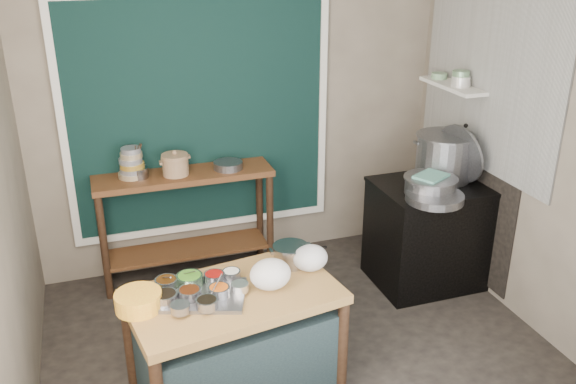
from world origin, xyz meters
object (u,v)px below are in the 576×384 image
object	(u,v)px
stove_block	(429,235)
saucepan	(291,255)
utensil_cup	(140,173)
yellow_basin	(138,301)
steamer	(430,185)
ceramic_crock	(175,166)
stock_pot	(444,157)
back_counter	(187,225)
prep_table	(236,344)
condiment_tray	(200,295)

from	to	relation	value
stove_block	saucepan	size ratio (longest dim) A/B	3.74
utensil_cup	yellow_basin	bearing A→B (deg)	-96.84
yellow_basin	steamer	size ratio (longest dim) A/B	0.64
saucepan	ceramic_crock	xyz separation A→B (m)	(-0.52, 1.33, 0.21)
stock_pot	stove_block	bearing A→B (deg)	-142.79
back_counter	ceramic_crock	bearing A→B (deg)	-158.11
back_counter	stock_pot	xyz separation A→B (m)	(2.03, -0.63, 0.59)
prep_table	yellow_basin	world-z (taller)	yellow_basin
condiment_tray	stove_block	bearing A→B (deg)	21.84
saucepan	utensil_cup	size ratio (longest dim) A/B	1.69
condiment_tray	steamer	xyz separation A→B (m)	(1.94, 0.68, 0.19)
back_counter	steamer	distance (m)	2.03
stove_block	steamer	size ratio (longest dim) A/B	2.12
stove_block	saucepan	distance (m)	1.62
condiment_tray	yellow_basin	distance (m)	0.36
prep_table	back_counter	size ratio (longest dim) A/B	0.86
prep_table	saucepan	distance (m)	0.66
back_counter	condiment_tray	bearing A→B (deg)	-96.43
saucepan	steamer	distance (m)	1.39
ceramic_crock	utensil_cup	bearing A→B (deg)	174.84
utensil_cup	stock_pot	distance (m)	2.46
back_counter	stove_block	bearing A→B (deg)	-21.02
condiment_tray	utensil_cup	world-z (taller)	utensil_cup
yellow_basin	steamer	distance (m)	2.41
yellow_basin	back_counter	bearing A→B (deg)	71.27
saucepan	utensil_cup	xyz separation A→B (m)	(-0.81, 1.36, 0.18)
prep_table	stove_block	size ratio (longest dim) A/B	1.39
stove_block	steamer	world-z (taller)	steamer
saucepan	ceramic_crock	world-z (taller)	ceramic_crock
yellow_basin	stove_block	bearing A→B (deg)	19.15
stove_block	stock_pot	world-z (taller)	stock_pot
stove_block	stock_pot	bearing A→B (deg)	37.21
back_counter	ceramic_crock	size ratio (longest dim) A/B	6.38
back_counter	stove_block	size ratio (longest dim) A/B	1.61
stock_pot	condiment_tray	bearing A→B (deg)	-157.14
prep_table	condiment_tray	size ratio (longest dim) A/B	2.38
saucepan	steamer	xyz separation A→B (m)	(1.30, 0.48, 0.13)
back_counter	utensil_cup	xyz separation A→B (m)	(-0.35, 0.00, 0.52)
condiment_tray	prep_table	bearing A→B (deg)	-5.15
utensil_cup	ceramic_crock	distance (m)	0.29
prep_table	steamer	distance (m)	1.96
stove_block	utensil_cup	xyz separation A→B (m)	(-2.25, 0.73, 0.57)
steamer	saucepan	bearing A→B (deg)	-159.98
ceramic_crock	stock_pot	size ratio (longest dim) A/B	0.47
prep_table	utensil_cup	xyz separation A→B (m)	(-0.37, 1.58, 0.62)
back_counter	condiment_tray	xyz separation A→B (m)	(-0.18, -1.56, 0.29)
back_counter	steamer	size ratio (longest dim) A/B	3.42
yellow_basin	stock_pot	distance (m)	2.74
prep_table	stove_block	xyz separation A→B (m)	(1.88, 0.85, 0.05)
prep_table	stock_pot	world-z (taller)	stock_pot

